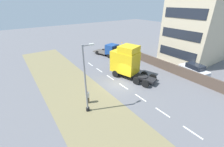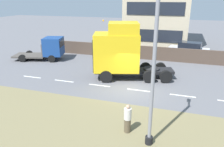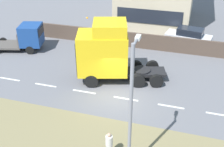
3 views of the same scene
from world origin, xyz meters
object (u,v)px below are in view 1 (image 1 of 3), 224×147
(flatbed_truck, at_px, (110,50))
(lamp_post, at_px, (86,84))
(pedestrian, at_px, (88,97))
(parked_car, at_px, (194,70))
(lorry_cab, at_px, (127,62))

(flatbed_truck, xyz_separation_m, lamp_post, (-11.60, -12.92, 1.86))
(flatbed_truck, xyz_separation_m, pedestrian, (-11.02, -11.70, -0.57))
(parked_car, bearing_deg, pedestrian, 178.95)
(flatbed_truck, distance_m, parked_car, 15.74)
(flatbed_truck, bearing_deg, parked_car, 94.31)
(flatbed_truck, bearing_deg, pedestrian, 31.58)
(lorry_cab, bearing_deg, flatbed_truck, 53.37)
(lamp_post, relative_size, pedestrian, 4.44)
(flatbed_truck, distance_m, lamp_post, 17.46)
(pedestrian, bearing_deg, lorry_cab, 18.86)
(lorry_cab, relative_size, pedestrian, 4.46)
(flatbed_truck, height_order, lamp_post, lamp_post)
(lamp_post, bearing_deg, lorry_cab, 24.92)
(parked_car, relative_size, lamp_post, 0.65)
(lorry_cab, bearing_deg, lamp_post, -172.00)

